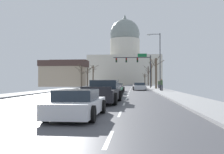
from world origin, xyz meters
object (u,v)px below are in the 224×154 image
sedan_near_02 (117,88)px  pickup_truck_near_05 (103,93)px  sedan_near_06 (78,104)px  pedestrian_01 (162,84)px  signal_gantry (137,63)px  street_lamp_right (159,57)px  sedan_near_00 (140,86)px  sedan_oncoming_00 (108,85)px  sedan_near_03 (115,89)px  sedan_near_01 (139,87)px  sedan_near_04 (110,91)px  sedan_oncoming_01 (113,85)px  pedestrian_00 (159,84)px

sedan_near_02 → pickup_truck_near_05: bearing=-88.9°
sedan_near_06 → pedestrian_01: bearing=76.9°
signal_gantry → street_lamp_right: 14.26m
pedestrian_01 → sedan_near_00: bearing=103.4°
sedan_near_06 → sedan_oncoming_00: sedan_oncoming_00 is taller
signal_gantry → sedan_near_03: 24.19m
street_lamp_right → sedan_near_01: street_lamp_right is taller
sedan_near_01 → street_lamp_right: bearing=-42.6°
street_lamp_right → sedan_near_03: street_lamp_right is taller
sedan_near_04 → sedan_oncoming_01: (-3.72, 47.18, -0.00)m
pedestrian_00 → street_lamp_right: bearing=-95.7°
sedan_oncoming_01 → pedestrian_01: bearing=-73.5°
pickup_truck_near_05 → pedestrian_00: bearing=77.9°
sedan_near_04 → sedan_oncoming_01: size_ratio=1.09×
sedan_near_02 → sedan_oncoming_01: bearing=95.7°
sedan_near_00 → sedan_near_01: bearing=-92.5°
pedestrian_00 → sedan_near_04: bearing=-104.8°
pickup_truck_near_05 → pedestrian_01: size_ratio=3.33×
sedan_oncoming_01 → sedan_near_03: bearing=-84.9°
sedan_near_04 → signal_gantry: bearing=84.6°
signal_gantry → pickup_truck_near_05: (-2.83, -36.48, -4.60)m
sedan_near_01 → pickup_truck_near_05: pickup_truck_near_05 is taller
pickup_truck_near_05 → signal_gantry: bearing=85.6°
pickup_truck_near_05 → sedan_near_06: 7.35m
sedan_near_03 → sedan_oncoming_00: sedan_oncoming_00 is taller
pedestrian_00 → pedestrian_01: bearing=-93.7°
sedan_near_02 → pedestrian_00: (7.30, 12.55, 0.46)m
pickup_truck_near_05 → pedestrian_01: (6.13, 19.84, 0.39)m
sedan_near_02 → sedan_oncoming_01: (-3.37, 33.49, 0.01)m
sedan_near_02 → signal_gantry: bearing=79.2°
sedan_near_01 → pedestrian_01: 6.27m
pickup_truck_near_05 → sedan_oncoming_01: size_ratio=1.35×
sedan_near_04 → sedan_near_02: bearing=91.5°
sedan_near_02 → sedan_near_04: (0.35, -13.69, 0.01)m
sedan_near_02 → pedestrian_01: 6.54m
sedan_near_00 → sedan_near_03: sedan_near_00 is taller
sedan_oncoming_01 → signal_gantry: bearing=-68.4°
pickup_truck_near_05 → sedan_oncoming_01: 53.23m
sedan_near_03 → pedestrian_00: 20.48m
sedan_near_01 → pedestrian_00: bearing=60.6°
sedan_near_00 → sedan_oncoming_00: (-7.30, 10.18, 0.02)m
signal_gantry → pedestrian_01: signal_gantry is taller
sedan_near_03 → pickup_truck_near_05: size_ratio=0.81×
street_lamp_right → pedestrian_01: (0.17, -2.73, -4.19)m
signal_gantry → street_lamp_right: (3.13, -13.91, -0.03)m
street_lamp_right → signal_gantry: bearing=102.7°
sedan_near_02 → pedestrian_01: size_ratio=2.50×
street_lamp_right → sedan_oncoming_00: street_lamp_right is taller
sedan_near_02 → sedan_near_03: size_ratio=0.93×
sedan_oncoming_01 → pedestrian_01: (9.88, -33.26, 0.53)m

